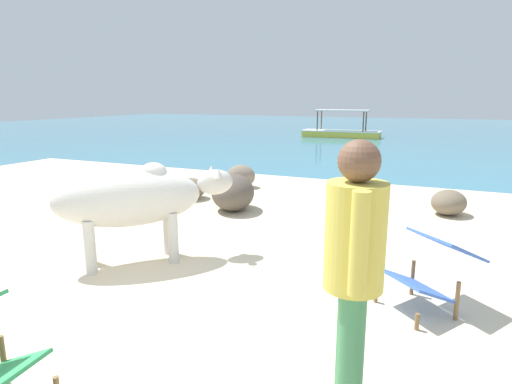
{
  "coord_description": "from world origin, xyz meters",
  "views": [
    {
      "loc": [
        2.13,
        -2.47,
        1.86
      ],
      "look_at": [
        -0.3,
        3.0,
        0.55
      ],
      "focal_mm": 30.24,
      "sensor_mm": 36.0,
      "label": 1
    }
  ],
  "objects": [
    {
      "name": "person_standing",
      "position": [
        1.73,
        -0.29,
        0.99
      ],
      "size": [
        0.32,
        0.49,
        1.62
      ],
      "rotation": [
        0.0,
        0.0,
        3.41
      ],
      "color": "#428956",
      "rests_on": "sand_beach"
    },
    {
      "name": "shore_rock_medium",
      "position": [
        -1.72,
        5.43,
        0.28
      ],
      "size": [
        0.71,
        0.63,
        0.47
      ],
      "primitive_type": "ellipsoid",
      "rotation": [
        0.0,
        0.0,
        0.27
      ],
      "color": "gray",
      "rests_on": "sand_beach"
    },
    {
      "name": "shore_rock_small",
      "position": [
        -1.03,
        3.7,
        0.34
      ],
      "size": [
        1.02,
        1.14,
        0.6
      ],
      "primitive_type": "ellipsoid",
      "rotation": [
        0.0,
        0.0,
        1.99
      ],
      "color": "brown",
      "rests_on": "sand_beach"
    },
    {
      "name": "sand_beach",
      "position": [
        0.0,
        0.0,
        0.02
      ],
      "size": [
        18.0,
        14.0,
        0.04
      ],
      "primitive_type": "cube",
      "color": "beige",
      "rests_on": "ground"
    },
    {
      "name": "cow",
      "position": [
        -0.96,
        1.19,
        0.78
      ],
      "size": [
        1.7,
        1.7,
        1.13
      ],
      "rotation": [
        0.0,
        0.0,
        0.79
      ],
      "color": "beige",
      "rests_on": "sand_beach"
    },
    {
      "name": "boat_yellow",
      "position": [
        -2.54,
        18.08,
        0.29
      ],
      "size": [
        3.69,
        1.22,
        1.29
      ],
      "rotation": [
        0.0,
        0.0,
        0.02
      ],
      "color": "gold",
      "rests_on": "water_surface"
    },
    {
      "name": "deck_chair_near",
      "position": [
        2.09,
        1.36,
        0.42
      ],
      "size": [
        0.91,
        0.92,
        0.68
      ],
      "rotation": [
        0.0,
        0.0,
        3.95
      ],
      "color": "brown",
      "rests_on": "sand_beach"
    },
    {
      "name": "water_surface",
      "position": [
        0.0,
        22.0,
        0.0
      ],
      "size": [
        60.0,
        36.0,
        0.03
      ],
      "primitive_type": "cube",
      "color": "teal",
      "rests_on": "ground"
    },
    {
      "name": "shore_rock_large",
      "position": [
        2.23,
        4.83,
        0.24
      ],
      "size": [
        0.62,
        0.69,
        0.4
      ],
      "primitive_type": "ellipsoid",
      "rotation": [
        0.0,
        0.0,
        1.41
      ],
      "color": "#756651",
      "rests_on": "sand_beach"
    },
    {
      "name": "shore_rock_flat",
      "position": [
        -2.13,
        4.12,
        0.23
      ],
      "size": [
        0.77,
        0.77,
        0.38
      ],
      "primitive_type": "ellipsoid",
      "rotation": [
        0.0,
        0.0,
        1.21
      ],
      "color": "#756651",
      "rests_on": "sand_beach"
    }
  ]
}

